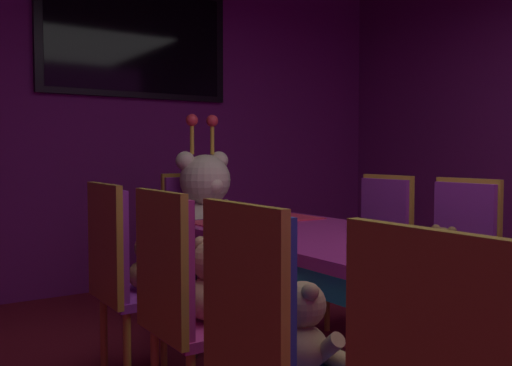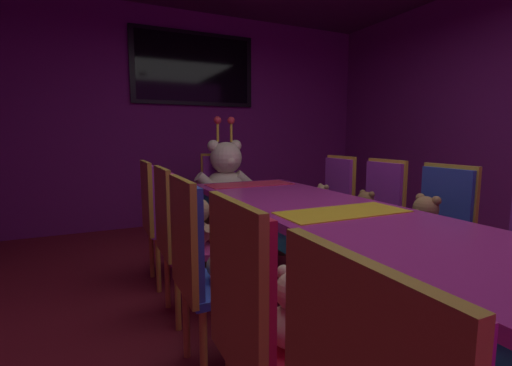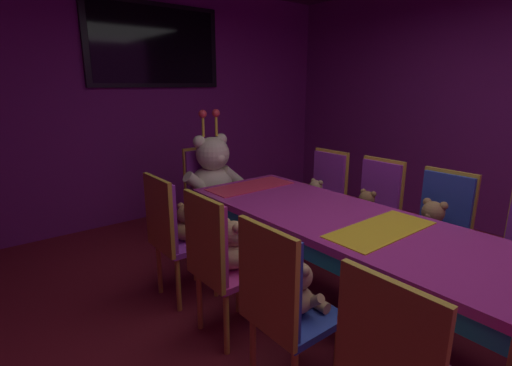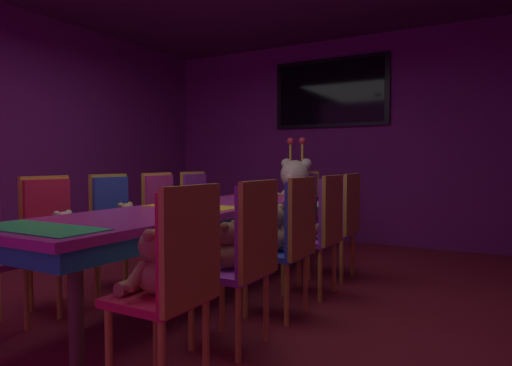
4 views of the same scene
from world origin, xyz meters
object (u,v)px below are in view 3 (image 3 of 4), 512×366
object	(u,v)px
teddy_left_1	(415,357)
teddy_left_4	(187,225)
chair_left_2	(279,297)
chair_right_3	(376,203)
teddy_left_3	(235,248)
king_teddy_bear	(214,173)
chair_left_4	(170,227)
teddy_left_2	(299,290)
chair_right_4	(325,190)
teddy_right_3	(366,208)
wall_tv	(156,46)
chair_right_2	(441,221)
teddy_right_2	(431,225)
chair_left_3	(215,254)
banquet_table	(380,242)
teddy_right_4	(315,195)
throne_chair	(205,185)

from	to	relation	value
teddy_left_1	teddy_left_4	world-z (taller)	teddy_left_4
chair_left_2	chair_right_3	distance (m)	1.81
teddy_left_3	king_teddy_bear	size ratio (longest dim) A/B	0.38
chair_left_4	teddy_left_2	bearing A→B (deg)	-83.51
chair_left_2	chair_right_4	size ratio (longest dim) A/B	1.00
teddy_right_3	king_teddy_bear	size ratio (longest dim) A/B	0.32
teddy_left_1	wall_tv	xyz separation A→B (m)	(0.70, 3.74, 1.47)
teddy_right_3	king_teddy_bear	distance (m)	1.51
teddy_left_2	teddy_left_4	size ratio (longest dim) A/B	0.99
chair_right_2	teddy_right_2	distance (m)	0.15
chair_left_3	teddy_right_3	bearing A→B (deg)	0.02
banquet_table	king_teddy_bear	xyz separation A→B (m)	(0.00, 1.93, 0.10)
teddy_right_4	throne_chair	size ratio (longest dim) A/B	0.28
teddy_left_4	teddy_right_4	world-z (taller)	teddy_left_4
wall_tv	chair_left_3	bearing A→B (deg)	-108.36
wall_tv	teddy_right_3	bearing A→B (deg)	-74.14
chair_right_4	teddy_left_2	bearing A→B (deg)	37.51
chair_right_3	chair_right_4	world-z (taller)	same
throne_chair	chair_right_3	bearing A→B (deg)	29.79
chair_left_4	wall_tv	xyz separation A→B (m)	(0.84, 1.90, 1.45)
chair_left_3	teddy_right_3	size ratio (longest dim) A/B	3.36
teddy_left_3	chair_right_2	world-z (taller)	chair_right_2
banquet_table	teddy_left_1	xyz separation A→B (m)	(-0.70, -0.63, -0.08)
teddy_left_2	chair_left_4	bearing A→B (deg)	96.49
chair_right_2	chair_left_4	bearing A→B (deg)	-35.09
teddy_right_2	chair_right_3	bearing A→B (deg)	-104.97
banquet_table	chair_left_3	size ratio (longest dim) A/B	3.15
banquet_table	teddy_right_4	size ratio (longest dim) A/B	11.24
teddy_left_2	throne_chair	xyz separation A→B (m)	(0.71, 2.10, 0.02)
chair_left_4	chair_right_4	world-z (taller)	same
banquet_table	chair_left_2	world-z (taller)	chair_left_2
teddy_left_3	chair_right_2	bearing A→B (deg)	-20.98
chair_left_2	teddy_right_3	world-z (taller)	chair_left_2
chair_right_2	throne_chair	xyz separation A→B (m)	(-0.84, 2.08, 0.00)
king_teddy_bear	wall_tv	bearing A→B (deg)	180.00
chair_left_4	chair_right_3	bearing A→B (deg)	-19.45
chair_left_4	teddy_left_4	distance (m)	0.14
teddy_right_3	wall_tv	bearing A→B (deg)	-74.14
chair_right_3	king_teddy_bear	world-z (taller)	king_teddy_bear
chair_right_3	teddy_right_3	xyz separation A→B (m)	(-0.14, 0.00, -0.02)
teddy_left_1	chair_right_3	distance (m)	1.98
chair_left_4	teddy_left_1	bearing A→B (deg)	-85.41
teddy_right_3	king_teddy_bear	world-z (taller)	king_teddy_bear
chair_left_4	chair_right_2	distance (m)	2.06
teddy_left_3	teddy_right_3	bearing A→B (deg)	0.02
teddy_right_4	teddy_left_3	bearing A→B (deg)	22.74
banquet_table	chair_left_2	distance (m)	0.85
teddy_left_4	chair_right_3	size ratio (longest dim) A/B	0.31
chair_right_3	chair_left_3	bearing A→B (deg)	0.02
teddy_left_4	wall_tv	world-z (taller)	wall_tv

